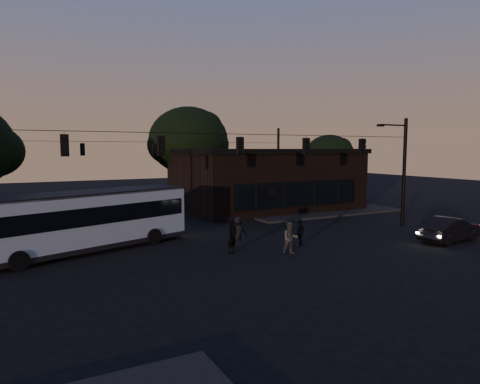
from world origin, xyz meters
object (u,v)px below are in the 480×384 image
bus (87,218)px  pedestrian_c (300,232)px  car (450,229)px  pedestrian_b (290,238)px  building (265,179)px  pedestrian_a (232,235)px  pedestrian_d (238,232)px

bus → pedestrian_c: 11.51m
car → pedestrian_b: 10.18m
bus → car: bearing=-40.4°
building → pedestrian_b: size_ratio=9.22×
pedestrian_a → building: bearing=21.7°
bus → pedestrian_a: (6.53, -4.04, -0.83)m
building → pedestrian_a: 17.05m
car → pedestrian_a: bearing=68.0°
pedestrian_a → pedestrian_c: 4.08m
car → pedestrian_a: 13.01m
pedestrian_a → car: bearing=-46.3°
pedestrian_b → pedestrian_c: 1.96m
pedestrian_b → pedestrian_d: 3.13m
pedestrian_a → pedestrian_d: (0.96, 1.13, -0.11)m
pedestrian_a → pedestrian_c: (4.06, -0.33, -0.17)m
bus → pedestrian_c: bearing=-41.4°
building → bus: size_ratio=1.34×
pedestrian_b → pedestrian_d: bearing=138.8°
building → pedestrian_a: size_ratio=8.19×
bus → pedestrian_a: size_ratio=6.10×
bus → car: 20.53m
pedestrian_b → pedestrian_d: (-1.58, 2.70, -0.00)m
building → pedestrian_c: bearing=-114.2°
building → pedestrian_d: (-9.31, -12.36, -1.88)m
car → pedestrian_c: 9.04m
bus → pedestrian_d: bus is taller
car → bus: bearing=61.9°
pedestrian_a → pedestrian_b: pedestrian_a is taller
pedestrian_d → pedestrian_c: bearing=179.9°
pedestrian_b → pedestrian_d: pedestrian_b is taller
pedestrian_a → pedestrian_c: pedestrian_a is taller
building → bus: building is taller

